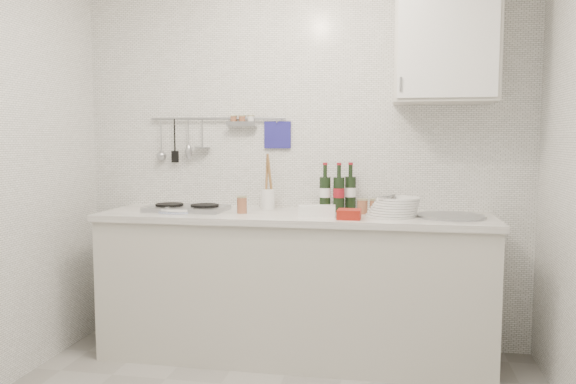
# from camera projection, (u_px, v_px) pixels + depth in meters

# --- Properties ---
(back_wall) EXTENTS (3.00, 0.02, 2.50)m
(back_wall) POSITION_uv_depth(u_px,v_px,m) (301.00, 159.00, 3.76)
(back_wall) COLOR silver
(back_wall) RESTS_ON floor
(counter) EXTENTS (2.44, 0.64, 0.96)m
(counter) POSITION_uv_depth(u_px,v_px,m) (295.00, 290.00, 3.55)
(counter) COLOR #BBB8AD
(counter) RESTS_ON floor
(wall_rail) EXTENTS (0.98, 0.09, 0.34)m
(wall_rail) POSITION_uv_depth(u_px,v_px,m) (214.00, 133.00, 3.82)
(wall_rail) COLOR #93969B
(wall_rail) RESTS_ON back_wall
(wall_cabinet) EXTENTS (0.60, 0.38, 0.70)m
(wall_cabinet) POSITION_uv_depth(u_px,v_px,m) (445.00, 44.00, 3.36)
(wall_cabinet) COLOR #BBB8AD
(wall_cabinet) RESTS_ON back_wall
(plate_stack_hob) EXTENTS (0.32, 0.32, 0.03)m
(plate_stack_hob) POSITION_uv_depth(u_px,v_px,m) (181.00, 209.00, 3.60)
(plate_stack_hob) COLOR #4A5FA9
(plate_stack_hob) RESTS_ON counter
(plate_stack_sink) EXTENTS (0.32, 0.31, 0.12)m
(plate_stack_sink) POSITION_uv_depth(u_px,v_px,m) (394.00, 207.00, 3.36)
(plate_stack_sink) COLOR white
(plate_stack_sink) RESTS_ON counter
(wine_bottles) EXTENTS (0.23, 0.13, 0.31)m
(wine_bottles) POSITION_uv_depth(u_px,v_px,m) (338.00, 187.00, 3.59)
(wine_bottles) COLOR black
(wine_bottles) RESTS_ON counter
(butter_dish) EXTENTS (0.23, 0.13, 0.07)m
(butter_dish) POSITION_uv_depth(u_px,v_px,m) (317.00, 211.00, 3.36)
(butter_dish) COLOR white
(butter_dish) RESTS_ON counter
(strawberry_punnet) EXTENTS (0.14, 0.14, 0.06)m
(strawberry_punnet) POSITION_uv_depth(u_px,v_px,m) (349.00, 214.00, 3.25)
(strawberry_punnet) COLOR #A31B12
(strawberry_punnet) RESTS_ON counter
(utensil_crock) EXTENTS (0.09, 0.09, 0.37)m
(utensil_crock) POSITION_uv_depth(u_px,v_px,m) (268.00, 196.00, 3.69)
(utensil_crock) COLOR white
(utensil_crock) RESTS_ON counter
(jar_a) EXTENTS (0.06, 0.06, 0.08)m
(jar_a) POSITION_uv_depth(u_px,v_px,m) (269.00, 202.00, 3.78)
(jar_a) COLOR brown
(jar_a) RESTS_ON counter
(jar_b) EXTENTS (0.06, 0.06, 0.08)m
(jar_b) POSITION_uv_depth(u_px,v_px,m) (374.00, 205.00, 3.63)
(jar_b) COLOR brown
(jar_b) RESTS_ON counter
(jar_c) EXTENTS (0.07, 0.07, 0.09)m
(jar_c) POSITION_uv_depth(u_px,v_px,m) (362.00, 206.00, 3.47)
(jar_c) COLOR brown
(jar_c) RESTS_ON counter
(jar_d) EXTENTS (0.07, 0.07, 0.11)m
(jar_d) POSITION_uv_depth(u_px,v_px,m) (242.00, 205.00, 3.50)
(jar_d) COLOR brown
(jar_d) RESTS_ON counter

